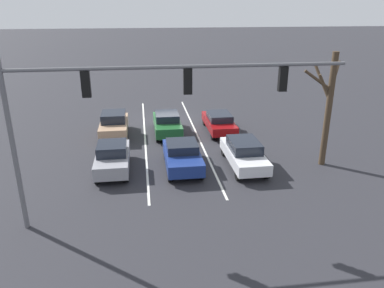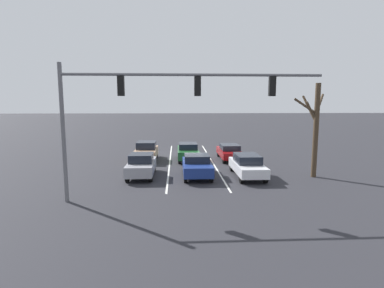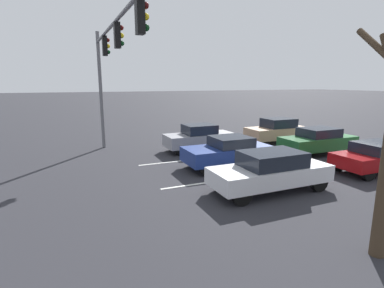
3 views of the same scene
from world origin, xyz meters
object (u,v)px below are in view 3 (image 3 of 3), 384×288
(car_maroon_leftlane_second, at_px, (379,156))
(traffic_signal_gantry, at_px, (110,57))
(car_silver_leftlane_front, at_px, (270,171))
(car_tan_rightlane_second, at_px, (277,130))
(car_gray_rightlane_front, at_px, (200,138))
(car_navy_midlane_front, at_px, (228,152))
(car_darkgreen_midlane_second, at_px, (318,141))

(car_maroon_leftlane_second, distance_m, traffic_signal_gantry, 12.94)
(car_silver_leftlane_front, distance_m, car_tan_rightlane_second, 9.57)
(car_silver_leftlane_front, height_order, car_gray_rightlane_front, car_gray_rightlane_front)
(car_silver_leftlane_front, relative_size, car_navy_midlane_front, 1.10)
(car_darkgreen_midlane_second, xyz_separation_m, traffic_signal_gantry, (2.24, 10.75, 4.32))
(car_navy_midlane_front, relative_size, car_maroon_leftlane_second, 0.93)
(car_navy_midlane_front, distance_m, car_maroon_leftlane_second, 6.71)
(car_maroon_leftlane_second, bearing_deg, car_darkgreen_midlane_second, -0.97)
(car_maroon_leftlane_second, bearing_deg, car_gray_rightlane_front, 39.13)
(car_gray_rightlane_front, relative_size, car_navy_midlane_front, 0.99)
(traffic_signal_gantry, bearing_deg, car_navy_midlane_front, -118.43)
(traffic_signal_gantry, bearing_deg, car_darkgreen_midlane_second, -101.77)
(car_silver_leftlane_front, relative_size, traffic_signal_gantry, 0.35)
(car_darkgreen_midlane_second, bearing_deg, car_silver_leftlane_front, 121.51)
(car_gray_rightlane_front, height_order, car_darkgreen_midlane_second, car_gray_rightlane_front)
(car_navy_midlane_front, height_order, traffic_signal_gantry, traffic_signal_gantry)
(car_silver_leftlane_front, xyz_separation_m, traffic_signal_gantry, (5.98, 4.65, 4.30))
(car_maroon_leftlane_second, height_order, car_tan_rightlane_second, car_tan_rightlane_second)
(car_silver_leftlane_front, bearing_deg, traffic_signal_gantry, 37.86)
(car_navy_midlane_front, relative_size, car_tan_rightlane_second, 1.00)
(car_silver_leftlane_front, relative_size, car_maroon_leftlane_second, 1.02)
(car_gray_rightlane_front, xyz_separation_m, car_darkgreen_midlane_second, (-3.33, -5.71, -0.02))
(car_gray_rightlane_front, bearing_deg, car_navy_midlane_front, 176.64)
(car_darkgreen_midlane_second, distance_m, traffic_signal_gantry, 11.80)
(car_darkgreen_midlane_second, bearing_deg, traffic_signal_gantry, 78.23)
(car_maroon_leftlane_second, distance_m, car_tan_rightlane_second, 7.19)
(car_navy_midlane_front, distance_m, car_darkgreen_midlane_second, 5.94)
(car_silver_leftlane_front, xyz_separation_m, car_tan_rightlane_second, (7.32, -6.16, 0.03))
(car_darkgreen_midlane_second, relative_size, car_tan_rightlane_second, 1.05)
(traffic_signal_gantry, bearing_deg, car_maroon_leftlane_second, -118.71)
(car_gray_rightlane_front, bearing_deg, car_silver_leftlane_front, 176.88)
(car_gray_rightlane_front, xyz_separation_m, traffic_signal_gantry, (-1.10, 5.03, 4.30))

